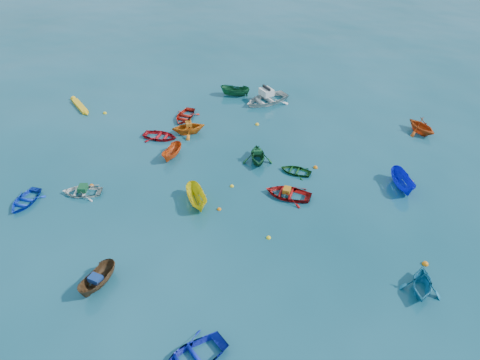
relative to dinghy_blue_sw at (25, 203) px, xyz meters
The scene contains 32 objects.
ground 12.21m from the dinghy_blue_sw, 23.84° to the left, with size 160.00×160.00×0.00m, color #0A3F4D.
dinghy_blue_sw is the anchor object (origin of this frame).
dinghy_white_near 3.81m from the dinghy_blue_sw, 49.42° to the left, with size 1.97×2.76×0.57m, color silver.
sampan_brown_mid 10.11m from the dinghy_blue_sw, 13.36° to the right, with size 1.07×2.83×1.10m, color #52361D.
dinghy_orange_w 14.03m from the dinghy_blue_sw, 75.46° to the left, with size 2.41×2.79×1.47m, color orange.
sampan_yellow_mid 11.87m from the dinghy_blue_sw, 33.07° to the left, with size 1.15×3.06×1.18m, color yellow.
dinghy_green_e 19.32m from the dinghy_blue_sw, 44.41° to the left, with size 1.69×2.36×0.49m, color #0F4213.
dinghy_cyan_se 25.99m from the dinghy_blue_sw, 16.31° to the left, with size 2.26×2.62×1.38m, color #186F96.
dinghy_red_nw 11.81m from the dinghy_blue_sw, 80.04° to the left, with size 2.09×2.92×0.60m, color #B10E17.
sampan_orange_n 11.07m from the dinghy_blue_sw, 64.53° to the left, with size 0.97×2.57×0.99m, color #D44B13.
dinghy_green_n 16.94m from the dinghy_blue_sw, 51.03° to the left, with size 2.35×2.72×1.43m, color #104822.
dinghy_red_ne 18.18m from the dinghy_blue_sw, 35.98° to the left, with size 2.31×3.23×0.67m, color #A00D0D.
sampan_blue_far 26.46m from the dinghy_blue_sw, 37.31° to the left, with size 1.16×3.07×1.19m, color #111FD8.
dinghy_red_far 15.53m from the dinghy_blue_sw, 84.23° to the left, with size 2.13×2.98×0.62m, color red.
dinghy_orange_far 31.62m from the dinghy_blue_sw, 51.03° to the left, with size 2.40×2.79×1.47m, color #C44612.
sampan_green_far 21.84m from the dinghy_blue_sw, 82.63° to the left, with size 1.07×2.84×1.10m, color #13532C.
kayak_yellow 14.02m from the dinghy_blue_sw, 123.85° to the left, with size 0.55×3.75×0.37m, color yellow, non-canonical shape.
motorboat_white 22.97m from the dinghy_blue_sw, 74.78° to the left, with size 3.14×4.39×1.51m, color silver.
tarp_green_a 3.94m from the dinghy_blue_sw, 49.02° to the left, with size 0.75×0.57×0.37m, color #134D29.
tarp_blue_a 10.19m from the dinghy_blue_sw, 14.14° to the right, with size 0.70×0.53×0.34m, color navy.
tarp_orange_a 14.10m from the dinghy_blue_sw, 75.37° to the left, with size 0.64×0.49×0.31m, color #CC6615.
tarp_green_b 16.98m from the dinghy_blue_sw, 51.36° to the left, with size 0.60×0.45×0.29m, color #114724.
tarp_orange_b 18.10m from the dinghy_blue_sw, 36.09° to the left, with size 0.64×0.49×0.31m, color #C36E14.
buoy_or_a 4.50m from the dinghy_blue_sw, 58.62° to the left, with size 0.34×0.34×0.34m, color #D35E0B.
buoy_ye_a 16.97m from the dinghy_blue_sw, 21.64° to the left, with size 0.30×0.30×0.30m, color yellow.
buoy_ye_b 13.13m from the dinghy_blue_sw, 112.72° to the left, with size 0.35×0.35×0.35m, color yellow.
buoy_or_c 13.41m from the dinghy_blue_sw, 30.45° to the left, with size 0.30×0.30×0.30m, color orange.
buoy_ye_c 14.34m from the dinghy_blue_sw, 41.01° to the left, with size 0.29×0.29×0.29m, color yellow.
buoy_or_d 26.37m from the dinghy_blue_sw, 20.99° to the left, with size 0.39×0.39×0.39m, color orange.
buoy_ye_d 19.56m from the dinghy_blue_sw, 67.14° to the left, with size 0.36×0.36×0.36m, color yellow.
buoy_or_e 20.98m from the dinghy_blue_sw, 45.18° to the left, with size 0.36×0.36×0.36m, color orange.
buoy_ye_e 27.42m from the dinghy_blue_sw, 38.66° to the left, with size 0.37×0.37×0.37m, color gold.
Camera 1 is at (14.99, -17.58, 20.36)m, focal length 35.00 mm.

